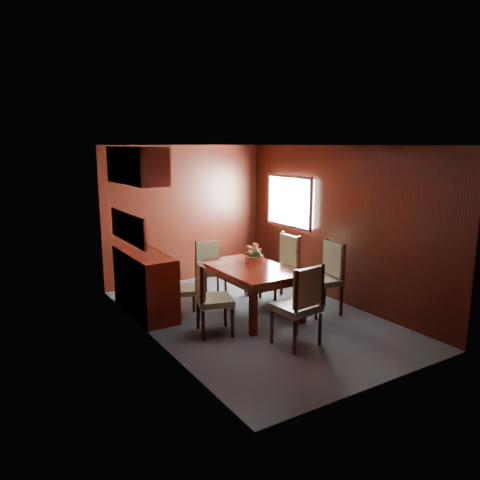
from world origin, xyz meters
TOP-DOWN VIEW (x-y plane):
  - ground at (0.00, 0.00)m, footprint 4.50×4.50m
  - room_shell at (-0.10, 0.33)m, footprint 3.06×4.52m
  - sideboard at (-1.25, 1.00)m, footprint 0.48×1.40m
  - dining_table at (0.02, 0.17)m, footprint 0.94×1.50m
  - chair_left_near at (-0.82, -0.17)m, footprint 0.55×0.56m
  - chair_left_far at (-0.92, 0.54)m, footprint 0.49×0.51m
  - chair_right_near at (1.00, -0.35)m, footprint 0.54×0.56m
  - chair_right_far at (0.81, 0.43)m, footprint 0.50×0.52m
  - chair_head at (-0.07, -1.09)m, footprint 0.53×0.51m
  - chair_foot at (-0.06, 1.25)m, footprint 0.48×0.46m
  - flower_centerpiece at (0.26, 0.44)m, footprint 0.29×0.29m

SIDE VIEW (x-z plane):
  - ground at x=0.00m, z-range 0.00..0.00m
  - sideboard at x=-1.25m, z-range 0.00..0.90m
  - chair_left_far at x=-0.92m, z-range 0.05..0.93m
  - chair_foot at x=-0.06m, z-range 0.05..0.94m
  - chair_left_near at x=-0.82m, z-range 0.05..1.01m
  - chair_head at x=-0.07m, z-range 0.06..1.08m
  - chair_right_far at x=0.81m, z-range 0.06..1.10m
  - chair_right_near at x=1.00m, z-range 0.06..1.10m
  - dining_table at x=0.02m, z-range 0.25..0.95m
  - flower_centerpiece at x=0.26m, z-range 0.69..0.98m
  - room_shell at x=-0.10m, z-range 0.43..2.84m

